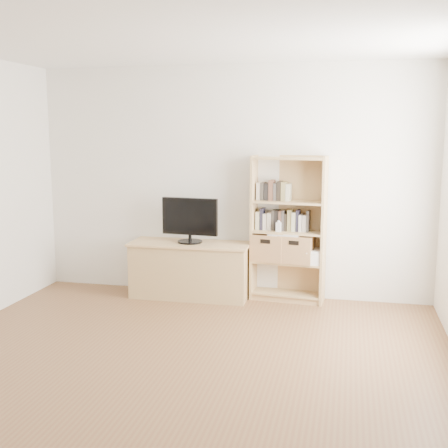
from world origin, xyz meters
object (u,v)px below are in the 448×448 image
(bookshelf, at_px, (288,229))
(basket_left, at_px, (269,247))
(baby_monitor, at_px, (279,227))
(television, at_px, (190,220))
(laptop, at_px, (285,234))
(tv_stand, at_px, (190,271))
(basket_right, at_px, (297,248))

(bookshelf, xyz_separation_m, basket_left, (-0.21, 0.01, -0.21))
(baby_monitor, bearing_deg, television, -171.27)
(bookshelf, xyz_separation_m, laptop, (-0.03, -0.02, -0.05))
(baby_monitor, bearing_deg, tv_stand, -171.27)
(tv_stand, distance_m, basket_left, 0.94)
(baby_monitor, distance_m, basket_left, 0.29)
(basket_left, distance_m, laptop, 0.25)
(bookshelf, height_order, laptop, bookshelf)
(tv_stand, distance_m, basket_right, 1.23)
(tv_stand, height_order, laptop, laptop)
(bookshelf, bearing_deg, tv_stand, -169.39)
(bookshelf, bearing_deg, basket_right, -2.60)
(tv_stand, xyz_separation_m, basket_right, (1.19, 0.09, 0.30))
(bookshelf, height_order, basket_right, bookshelf)
(tv_stand, xyz_separation_m, laptop, (1.06, 0.08, 0.46))
(laptop, bearing_deg, tv_stand, -166.91)
(laptop, bearing_deg, television, -166.91)
(tv_stand, relative_size, television, 2.04)
(tv_stand, distance_m, bookshelf, 1.21)
(basket_right, bearing_deg, bookshelf, 179.10)
(television, height_order, basket_left, television)
(tv_stand, height_order, bookshelf, bookshelf)
(baby_monitor, xyz_separation_m, laptop, (0.07, 0.06, -0.08))
(tv_stand, relative_size, baby_monitor, 12.73)
(baby_monitor, distance_m, laptop, 0.12)
(bookshelf, relative_size, baby_monitor, 15.56)
(bookshelf, distance_m, television, 1.10)
(television, distance_m, basket_right, 1.23)
(baby_monitor, height_order, laptop, baby_monitor)
(baby_monitor, xyz_separation_m, basket_right, (0.19, 0.07, -0.24))
(bookshelf, distance_m, baby_monitor, 0.13)
(basket_left, height_order, basket_right, basket_right)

